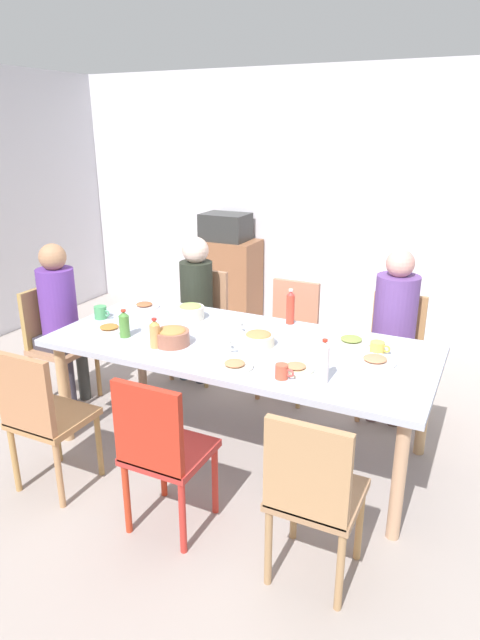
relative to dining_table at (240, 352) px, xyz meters
The scene contains 33 objects.
ground_plane 0.69m from the dining_table, ahead, with size 7.48×7.48×0.00m, color #A0948E.
wall_back 2.61m from the dining_table, 90.00° to the left, with size 6.48×0.12×2.60m, color silver.
dining_table is the anchor object (origin of this frame).
chair_0 1.23m from the dining_table, 48.81° to the right, with size 0.40×0.40×0.90m.
chair_1 1.23m from the dining_table, 131.19° to the right, with size 0.40×0.40×0.90m.
chair_2 0.93m from the dining_table, 90.00° to the right, with size 0.40×0.40×0.90m.
chair_3 0.93m from the dining_table, 90.00° to the left, with size 0.40×0.40×0.90m.
chair_4 1.59m from the dining_table, behind, with size 0.40×0.40×0.90m.
person_4 1.49m from the dining_table, behind, with size 0.30×0.30×1.25m.
chair_5 1.23m from the dining_table, 48.81° to the left, with size 0.40×0.40×0.90m.
person_5 1.15m from the dining_table, 45.86° to the left, with size 0.30×0.30×1.26m.
chair_6 1.23m from the dining_table, 131.19° to the left, with size 0.40×0.40×0.90m.
person_6 1.15m from the dining_table, 134.20° to the left, with size 0.30×0.30×1.21m.
plate_0 0.53m from the dining_table, 27.43° to the right, with size 0.20×0.20×0.04m.
plate_1 0.39m from the dining_table, 68.72° to the right, with size 0.21×0.21×0.04m.
plate_2 0.85m from the dining_table, ahead, with size 0.25×0.25×0.04m.
plate_3 0.71m from the dining_table, 25.22° to the left, with size 0.24×0.24×0.04m.
plate_4 1.01m from the dining_table, 161.50° to the left, with size 0.22×0.22×0.04m.
plate_5 0.90m from the dining_table, 167.76° to the right, with size 0.23×0.23×0.04m.
bowl_0 0.58m from the dining_table, 153.59° to the left, with size 0.19×0.19×0.11m.
bowl_1 0.44m from the dining_table, 149.45° to the right, with size 0.22×0.22×0.11m.
bowl_2 0.17m from the dining_table, ahead, with size 0.20×0.20×0.09m.
cup_0 0.20m from the dining_table, 95.86° to the right, with size 0.12×0.08×0.08m.
cup_1 0.85m from the dining_table, 13.96° to the left, with size 0.12×0.09×0.07m.
cup_2 0.58m from the dining_table, 40.75° to the right, with size 0.11×0.07×0.08m.
cup_3 0.17m from the dining_table, 125.70° to the left, with size 0.12×0.09×0.09m.
cup_4 1.09m from the dining_table, behind, with size 0.12×0.09×0.09m.
bottle_0 0.55m from the dining_table, 145.42° to the right, with size 0.06×0.06×0.19m.
bottle_1 0.53m from the dining_table, 71.32° to the left, with size 0.06×0.06×0.25m.
bottle_2 0.74m from the dining_table, 26.27° to the right, with size 0.06×0.06×0.25m.
bottle_3 0.77m from the dining_table, 161.67° to the right, with size 0.07×0.07×0.19m.
side_cabinet 2.57m from the dining_table, 119.24° to the left, with size 0.70×0.44×0.90m, color #905B3C.
microwave 2.59m from the dining_table, 119.24° to the left, with size 0.48×0.36×0.28m, color #2F302F.
Camera 1 is at (1.40, -2.89, 2.04)m, focal length 30.68 mm.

